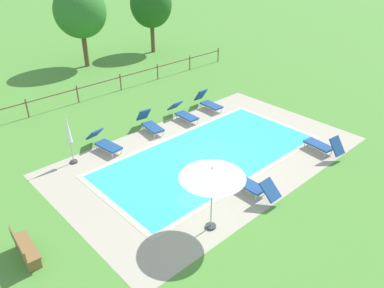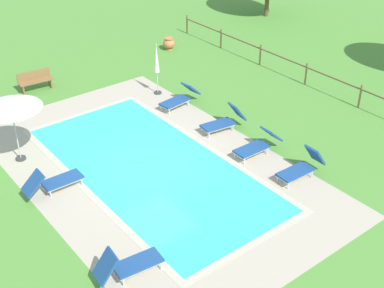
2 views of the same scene
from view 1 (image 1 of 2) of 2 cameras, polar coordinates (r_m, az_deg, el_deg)
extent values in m
plane|color=#518E38|center=(16.91, 2.52, -1.75)|extent=(160.00, 160.00, 0.00)
cube|color=#B2A893|center=(16.91, 2.52, -1.74)|extent=(13.44, 8.19, 0.01)
cube|color=#38C6D1|center=(16.91, 2.52, -1.74)|extent=(9.90, 4.65, 0.01)
cube|color=#C0B59F|center=(18.47, -2.86, 1.13)|extent=(10.38, 0.24, 0.01)
cube|color=#C0B59F|center=(15.58, 8.94, -5.10)|extent=(10.38, 0.24, 0.01)
cube|color=#C0B59F|center=(20.42, 12.61, 3.32)|extent=(0.24, 4.65, 0.01)
cube|color=#C0B59F|center=(14.36, -12.05, -8.83)|extent=(0.24, 4.65, 0.01)
cube|color=navy|center=(21.18, 2.95, 5.90)|extent=(0.65, 1.32, 0.07)
cube|color=navy|center=(21.65, 1.33, 7.45)|extent=(0.62, 0.57, 0.72)
cube|color=silver|center=(21.20, 2.94, 5.76)|extent=(0.61, 1.29, 0.04)
cylinder|color=silver|center=(21.06, 4.48, 5.18)|extent=(0.04, 0.04, 0.28)
cylinder|color=silver|center=(20.72, 3.48, 4.81)|extent=(0.04, 0.04, 0.28)
cylinder|color=silver|center=(21.77, 2.42, 6.09)|extent=(0.04, 0.04, 0.28)
cylinder|color=silver|center=(21.45, 1.42, 5.74)|extent=(0.04, 0.04, 0.28)
cube|color=navy|center=(17.44, -12.51, -0.27)|extent=(0.75, 1.36, 0.07)
cube|color=navy|center=(18.00, -14.52, 1.49)|extent=(0.68, 0.74, 0.62)
cube|color=silver|center=(17.46, -12.49, -0.43)|extent=(0.72, 1.33, 0.04)
cylinder|color=silver|center=(17.27, -10.65, -1.04)|extent=(0.04, 0.04, 0.28)
cylinder|color=silver|center=(17.00, -11.95, -1.70)|extent=(0.04, 0.04, 0.28)
cylinder|color=silver|center=(18.04, -12.92, 0.11)|extent=(0.04, 0.04, 0.28)
cylinder|color=silver|center=(17.79, -14.20, -0.50)|extent=(0.04, 0.04, 0.28)
cube|color=navy|center=(18.78, -5.94, 2.56)|extent=(0.77, 1.37, 0.07)
cube|color=navy|center=(19.35, -7.34, 4.43)|extent=(0.67, 0.63, 0.71)
cube|color=silver|center=(18.81, -5.94, 2.41)|extent=(0.74, 1.34, 0.04)
cylinder|color=silver|center=(18.54, -4.38, 1.66)|extent=(0.04, 0.04, 0.28)
cylinder|color=silver|center=(18.32, -5.74, 1.23)|extent=(0.04, 0.04, 0.28)
cylinder|color=silver|center=(19.40, -6.09, 2.90)|extent=(0.04, 0.04, 0.28)
cylinder|color=silver|center=(19.19, -7.40, 2.50)|extent=(0.04, 0.04, 0.28)
cube|color=navy|center=(14.64, 8.63, -6.12)|extent=(0.62, 1.31, 0.07)
cube|color=navy|center=(14.03, 11.75, -6.83)|extent=(0.61, 0.68, 0.61)
cube|color=silver|center=(14.67, 8.62, -6.29)|extent=(0.58, 1.28, 0.04)
cylinder|color=silver|center=(14.86, 6.31, -6.17)|extent=(0.04, 0.04, 0.28)
cylinder|color=silver|center=(15.19, 7.61, -5.40)|extent=(0.04, 0.04, 0.28)
cylinder|color=silver|center=(14.31, 9.62, -8.02)|extent=(0.04, 0.04, 0.28)
cylinder|color=silver|center=(14.65, 10.89, -7.17)|extent=(0.04, 0.04, 0.28)
cube|color=navy|center=(19.83, -0.78, 4.24)|extent=(0.63, 1.31, 0.07)
cube|color=navy|center=(20.39, -2.58, 5.81)|extent=(0.61, 0.69, 0.61)
cube|color=silver|center=(19.86, -0.78, 4.10)|extent=(0.60, 1.29, 0.04)
cylinder|color=silver|center=(19.69, 0.84, 3.48)|extent=(0.04, 0.04, 0.28)
cylinder|color=silver|center=(19.38, -0.28, 3.05)|extent=(0.04, 0.04, 0.28)
cylinder|color=silver|center=(20.44, -1.26, 4.49)|extent=(0.04, 0.04, 0.28)
cylinder|color=silver|center=(20.14, -2.36, 4.08)|extent=(0.04, 0.04, 0.28)
cube|color=navy|center=(18.05, 18.57, -0.11)|extent=(0.74, 1.36, 0.07)
cube|color=navy|center=(17.48, 21.07, -0.30)|extent=(0.66, 0.62, 0.72)
cube|color=silver|center=(18.07, 18.54, -0.26)|extent=(0.71, 1.33, 0.04)
cylinder|color=silver|center=(18.21, 16.64, -0.14)|extent=(0.04, 0.04, 0.28)
cylinder|color=silver|center=(18.58, 17.61, 0.33)|extent=(0.04, 0.04, 0.28)
cylinder|color=silver|center=(17.69, 19.40, -1.55)|extent=(0.04, 0.04, 0.28)
cylinder|color=silver|center=(18.07, 20.35, -1.04)|extent=(0.04, 0.04, 0.28)
cylinder|color=#383838|center=(13.09, 2.84, -12.31)|extent=(0.36, 0.36, 0.08)
cylinder|color=#B2B5B7|center=(12.35, 2.97, -8.32)|extent=(0.04, 0.04, 2.38)
cone|color=white|center=(11.75, 3.10, -4.31)|extent=(2.13, 2.13, 0.35)
sphere|color=white|center=(11.64, 3.12, -3.55)|extent=(0.06, 0.06, 0.06)
cylinder|color=#383838|center=(17.17, -17.43, -2.57)|extent=(0.32, 0.32, 0.08)
cylinder|color=#B2B5B7|center=(16.93, -17.67, -1.20)|extent=(0.04, 0.04, 1.03)
cone|color=white|center=(16.41, -18.26, 2.22)|extent=(0.22, 0.22, 1.24)
sphere|color=white|center=(16.14, -18.61, 4.24)|extent=(0.05, 0.05, 0.05)
cube|color=olive|center=(12.83, -23.79, -14.00)|extent=(0.57, 1.53, 0.06)
cube|color=olive|center=(12.67, -24.87, -13.54)|extent=(0.18, 1.50, 0.40)
cube|color=olive|center=(13.47, -24.38, -13.15)|extent=(0.40, 0.09, 0.41)
cube|color=olive|center=(12.52, -22.70, -16.51)|extent=(0.40, 0.09, 0.41)
cylinder|color=brown|center=(22.06, -23.66, 4.96)|extent=(0.08, 0.08, 1.05)
cylinder|color=brown|center=(23.06, -16.91, 7.21)|extent=(0.08, 0.08, 1.05)
cylinder|color=brown|center=(24.38, -10.75, 9.17)|extent=(0.08, 0.08, 1.05)
cylinder|color=brown|center=(25.98, -5.22, 10.82)|extent=(0.08, 0.08, 1.05)
cylinder|color=brown|center=(27.79, -0.33, 12.18)|extent=(0.08, 0.08, 1.05)
cylinder|color=brown|center=(29.80, 3.97, 13.30)|extent=(0.08, 0.08, 1.05)
cube|color=brown|center=(23.57, -13.84, 8.97)|extent=(20.72, 0.05, 0.05)
cylinder|color=brown|center=(32.34, -5.97, 15.76)|extent=(0.32, 0.32, 2.43)
ellipsoid|color=#235B1E|center=(31.84, -6.22, 20.28)|extent=(3.29, 3.29, 3.65)
cylinder|color=brown|center=(29.52, -15.83, 13.64)|extent=(0.34, 0.34, 2.54)
ellipsoid|color=#33752D|center=(28.96, -16.58, 18.67)|extent=(3.64, 3.64, 3.68)
camera|label=2|loc=(23.41, 47.97, 24.49)|focal=49.17mm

